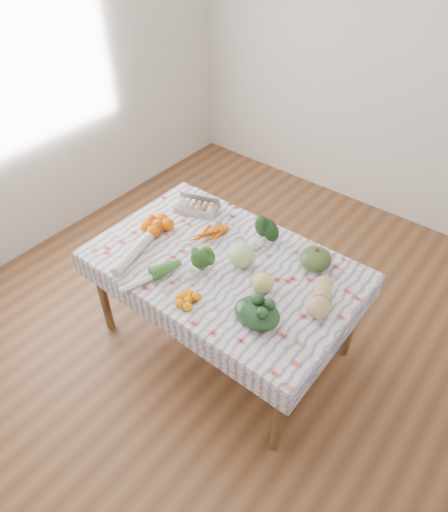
% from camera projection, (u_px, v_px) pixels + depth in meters
% --- Properties ---
extents(ground, '(4.50, 4.50, 0.00)m').
position_uv_depth(ground, '(224.00, 339.00, 3.35)').
color(ground, brown).
rests_on(ground, ground).
extents(wall_back, '(4.00, 0.04, 2.80)m').
position_uv_depth(wall_back, '(396.00, 60.00, 3.73)').
color(wall_back, silver).
rests_on(wall_back, ground).
extents(dining_table, '(1.60, 1.00, 0.75)m').
position_uv_depth(dining_table, '(224.00, 273.00, 2.90)').
color(dining_table, brown).
rests_on(dining_table, ground).
extents(tablecloth, '(1.66, 1.06, 0.01)m').
position_uv_depth(tablecloth, '(224.00, 264.00, 2.85)').
color(tablecloth, silver).
rests_on(tablecloth, dining_table).
extents(egg_carton, '(0.32, 0.22, 0.08)m').
position_uv_depth(egg_carton, '(196.00, 208.00, 3.21)').
color(egg_carton, '#B1B1AC').
rests_on(egg_carton, tablecloth).
extents(carrot_bunch, '(0.29, 0.27, 0.04)m').
position_uv_depth(carrot_bunch, '(209.00, 237.00, 3.00)').
color(carrot_bunch, orange).
rests_on(carrot_bunch, tablecloth).
extents(kale_bunch, '(0.17, 0.15, 0.14)m').
position_uv_depth(kale_bunch, '(263.00, 235.00, 2.94)').
color(kale_bunch, '#133311').
rests_on(kale_bunch, tablecloth).
extents(kabocha_squash, '(0.20, 0.20, 0.13)m').
position_uv_depth(kabocha_squash, '(316.00, 259.00, 2.78)').
color(kabocha_squash, '#3F5527').
rests_on(kabocha_squash, tablecloth).
extents(cabbage, '(0.20, 0.20, 0.16)m').
position_uv_depth(cabbage, '(242.00, 255.00, 2.78)').
color(cabbage, '#ACC47E').
rests_on(cabbage, tablecloth).
extents(butternut_squash, '(0.21, 0.30, 0.13)m').
position_uv_depth(butternut_squash, '(321.00, 297.00, 2.54)').
color(butternut_squash, tan).
rests_on(butternut_squash, tablecloth).
extents(orange_cluster, '(0.32, 0.32, 0.09)m').
position_uv_depth(orange_cluster, '(158.00, 225.00, 3.05)').
color(orange_cluster, '#FB5E02').
rests_on(orange_cluster, tablecloth).
extents(broccoli, '(0.18, 0.18, 0.10)m').
position_uv_depth(broccoli, '(197.00, 264.00, 2.76)').
color(broccoli, '#234F18').
rests_on(broccoli, tablecloth).
extents(mandarin_cluster, '(0.20, 0.20, 0.05)m').
position_uv_depth(mandarin_cluster, '(188.00, 299.00, 2.58)').
color(mandarin_cluster, '#FF8C01').
rests_on(mandarin_cluster, tablecloth).
extents(grapefruit, '(0.16, 0.16, 0.12)m').
position_uv_depth(grapefruit, '(263.00, 283.00, 2.63)').
color(grapefruit, '#D7D068').
rests_on(grapefruit, tablecloth).
extents(spinach_bag, '(0.32, 0.29, 0.12)m').
position_uv_depth(spinach_bag, '(257.00, 313.00, 2.46)').
color(spinach_bag, black).
rests_on(spinach_bag, tablecloth).
extents(daikon, '(0.17, 0.47, 0.07)m').
position_uv_depth(daikon, '(135.00, 251.00, 2.88)').
color(daikon, silver).
rests_on(daikon, tablecloth).
extents(leek, '(0.16, 0.39, 0.04)m').
position_uv_depth(leek, '(150.00, 278.00, 2.71)').
color(leek, white).
rests_on(leek, tablecloth).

